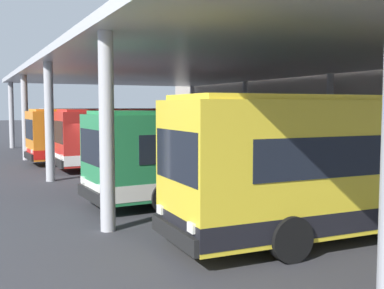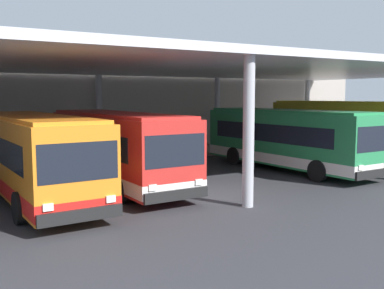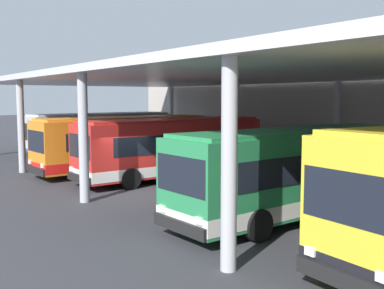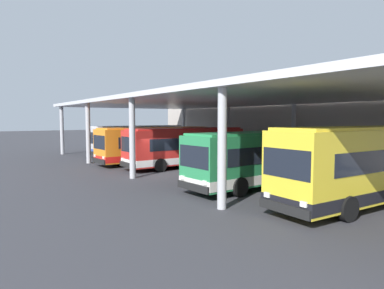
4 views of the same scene
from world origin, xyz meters
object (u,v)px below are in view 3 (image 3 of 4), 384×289
at_px(bus_second_bay, 125,143).
at_px(bus_far_bay, 297,171).
at_px(bench_waiting, 273,153).
at_px(bus_nearest_bay, 102,134).
at_px(bus_middle_bay, 173,147).

height_order(bus_second_bay, bus_far_bay, same).
height_order(bus_second_bay, bench_waiting, bus_second_bay).
bearing_deg(bus_nearest_bay, bus_far_bay, -3.42).
xyz_separation_m(bus_second_bay, bus_far_bay, (12.84, 0.33, 0.00)).
relative_size(bus_nearest_bay, bus_far_bay, 1.00).
distance_m(bus_second_bay, bus_far_bay, 12.85).
distance_m(bus_middle_bay, bench_waiting, 8.47).
bearing_deg(bus_second_bay, bench_waiting, 74.27).
height_order(bus_middle_bay, bench_waiting, bus_middle_bay).
bearing_deg(bus_middle_bay, bus_nearest_bay, 176.93).
height_order(bus_nearest_bay, bench_waiting, bus_nearest_bay).
bearing_deg(bus_far_bay, bus_nearest_bay, 176.58).
bearing_deg(bench_waiting, bus_middle_bay, -83.20).
height_order(bus_second_bay, bus_middle_bay, same).
xyz_separation_m(bus_middle_bay, bus_far_bay, (9.23, -0.61, 0.00)).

